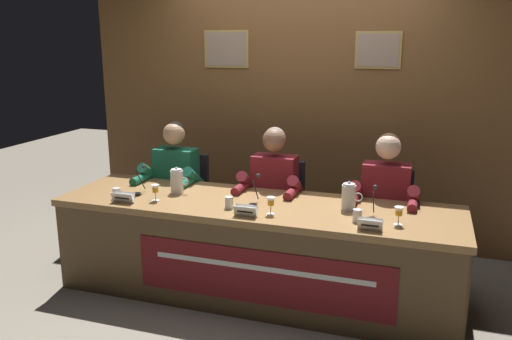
# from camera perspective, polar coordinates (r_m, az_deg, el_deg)

# --- Properties ---
(ground_plane) EXTENTS (12.00, 12.00, 0.00)m
(ground_plane) POSITION_cam_1_polar(r_m,az_deg,el_deg) (4.17, 0.00, -13.08)
(ground_plane) COLOR gray
(wall_back_panelled) EXTENTS (4.19, 0.14, 2.60)m
(wall_back_panelled) POSITION_cam_1_polar(r_m,az_deg,el_deg) (5.01, 4.74, 7.13)
(wall_back_panelled) COLOR brown
(wall_back_panelled) RESTS_ON ground_plane
(conference_table) EXTENTS (2.99, 0.84, 0.72)m
(conference_table) POSITION_cam_1_polar(r_m,az_deg,el_deg) (3.87, -0.46, -7.24)
(conference_table) COLOR olive
(conference_table) RESTS_ON ground_plane
(chair_left) EXTENTS (0.44, 0.44, 0.89)m
(chair_left) POSITION_cam_1_polar(r_m,az_deg,el_deg) (4.85, -7.87, -3.79)
(chair_left) COLOR black
(chair_left) RESTS_ON ground_plane
(panelist_left) EXTENTS (0.51, 0.48, 1.22)m
(panelist_left) POSITION_cam_1_polar(r_m,az_deg,el_deg) (4.60, -9.06, -1.24)
(panelist_left) COLOR black
(panelist_left) RESTS_ON ground_plane
(nameplate_left) EXTENTS (0.17, 0.06, 0.08)m
(nameplate_left) POSITION_cam_1_polar(r_m,az_deg,el_deg) (4.01, -14.25, -2.92)
(nameplate_left) COLOR white
(nameplate_left) RESTS_ON conference_table
(juice_glass_left) EXTENTS (0.06, 0.06, 0.12)m
(juice_glass_left) POSITION_cam_1_polar(r_m,az_deg,el_deg) (3.99, -10.89, -2.11)
(juice_glass_left) COLOR white
(juice_glass_left) RESTS_ON conference_table
(water_cup_left) EXTENTS (0.06, 0.06, 0.08)m
(water_cup_left) POSITION_cam_1_polar(r_m,az_deg,el_deg) (4.11, -14.91, -2.54)
(water_cup_left) COLOR silver
(water_cup_left) RESTS_ON conference_table
(microphone_left) EXTENTS (0.06, 0.17, 0.22)m
(microphone_left) POSITION_cam_1_polar(r_m,az_deg,el_deg) (4.19, -12.58, -1.59)
(microphone_left) COLOR black
(microphone_left) RESTS_ON conference_table
(chair_center) EXTENTS (0.44, 0.44, 0.89)m
(chair_center) POSITION_cam_1_polar(r_m,az_deg,el_deg) (4.54, 2.41, -4.92)
(chair_center) COLOR black
(chair_center) RESTS_ON ground_plane
(panelist_center) EXTENTS (0.51, 0.48, 1.22)m
(panelist_center) POSITION_cam_1_polar(r_m,az_deg,el_deg) (4.27, 1.71, -2.26)
(panelist_center) COLOR black
(panelist_center) RESTS_ON ground_plane
(nameplate_center) EXTENTS (0.16, 0.06, 0.08)m
(nameplate_center) POSITION_cam_1_polar(r_m,az_deg,el_deg) (3.59, -1.13, -4.48)
(nameplate_center) COLOR white
(nameplate_center) RESTS_ON conference_table
(juice_glass_center) EXTENTS (0.06, 0.06, 0.12)m
(juice_glass_center) POSITION_cam_1_polar(r_m,az_deg,el_deg) (3.62, 1.62, -3.54)
(juice_glass_center) COLOR white
(juice_glass_center) RESTS_ON conference_table
(water_cup_center) EXTENTS (0.06, 0.06, 0.08)m
(water_cup_center) POSITION_cam_1_polar(r_m,az_deg,el_deg) (3.77, -2.94, -3.60)
(water_cup_center) COLOR silver
(water_cup_center) RESTS_ON conference_table
(microphone_center) EXTENTS (0.06, 0.17, 0.22)m
(microphone_center) POSITION_cam_1_polar(r_m,az_deg,el_deg) (3.82, -0.15, -2.75)
(microphone_center) COLOR black
(microphone_center) RESTS_ON conference_table
(chair_right) EXTENTS (0.44, 0.44, 0.89)m
(chair_right) POSITION_cam_1_polar(r_m,az_deg,el_deg) (4.39, 13.80, -5.98)
(chair_right) COLOR black
(chair_right) RESTS_ON ground_plane
(panelist_right) EXTENTS (0.51, 0.48, 1.22)m
(panelist_right) POSITION_cam_1_polar(r_m,az_deg,el_deg) (4.12, 13.79, -3.30)
(panelist_right) COLOR black
(panelist_right) RESTS_ON ground_plane
(nameplate_right) EXTENTS (0.16, 0.06, 0.08)m
(nameplate_right) POSITION_cam_1_polar(r_m,az_deg,el_deg) (3.41, 12.31, -5.83)
(nameplate_right) COLOR white
(nameplate_right) RESTS_ON conference_table
(juice_glass_right) EXTENTS (0.06, 0.06, 0.12)m
(juice_glass_right) POSITION_cam_1_polar(r_m,az_deg,el_deg) (3.54, 15.27, -4.48)
(juice_glass_right) COLOR white
(juice_glass_right) RESTS_ON conference_table
(water_cup_right) EXTENTS (0.06, 0.06, 0.08)m
(water_cup_right) POSITION_cam_1_polar(r_m,az_deg,el_deg) (3.55, 10.95, -4.95)
(water_cup_right) COLOR silver
(water_cup_right) RESTS_ON conference_table
(microphone_right) EXTENTS (0.06, 0.17, 0.22)m
(microphone_right) POSITION_cam_1_polar(r_m,az_deg,el_deg) (3.62, 12.59, -4.09)
(microphone_right) COLOR black
(microphone_right) RESTS_ON conference_table
(water_pitcher_left_side) EXTENTS (0.15, 0.10, 0.21)m
(water_pitcher_left_side) POSITION_cam_1_polar(r_m,az_deg,el_deg) (4.16, -8.59, -1.20)
(water_pitcher_left_side) COLOR silver
(water_pitcher_left_side) RESTS_ON conference_table
(water_pitcher_right_side) EXTENTS (0.15, 0.10, 0.21)m
(water_pitcher_right_side) POSITION_cam_1_polar(r_m,az_deg,el_deg) (3.77, 10.05, -2.89)
(water_pitcher_right_side) COLOR silver
(water_pitcher_right_side) RESTS_ON conference_table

